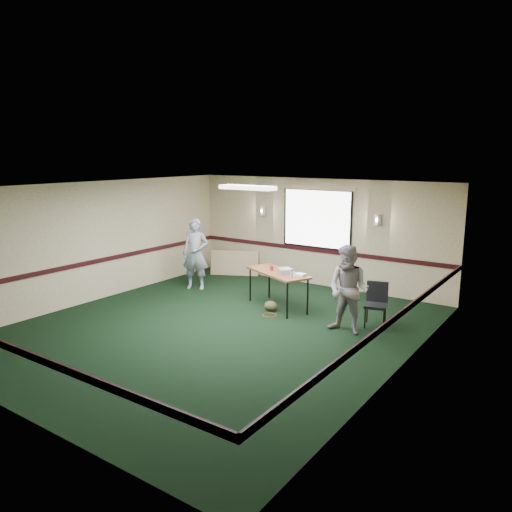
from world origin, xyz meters
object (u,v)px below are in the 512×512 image
Objects in this scene: person_left at (195,254)px; person_right at (348,290)px; projector at (285,271)px; conference_chair at (376,300)px; folding_table at (278,274)px.

person_right is at bearing -35.05° from person_left.
person_left reaches higher than projector.
person_right is at bearing 25.77° from projector.
person_right is (-0.27, -0.72, 0.33)m from conference_chair.
folding_table is 1.04× the size of person_right.
projector is 0.19× the size of person_right.
person_right reaches higher than projector.
person_left is at bearing 172.75° from person_right.
projector is 0.37× the size of conference_chair.
conference_chair is (1.99, 0.18, -0.36)m from projector.
person_left reaches higher than person_right.
projector is 2.03m from conference_chair.
person_left is 4.48m from person_right.
conference_chair is 0.48× the size of person_left.
conference_chair is at bearing 71.61° from person_right.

